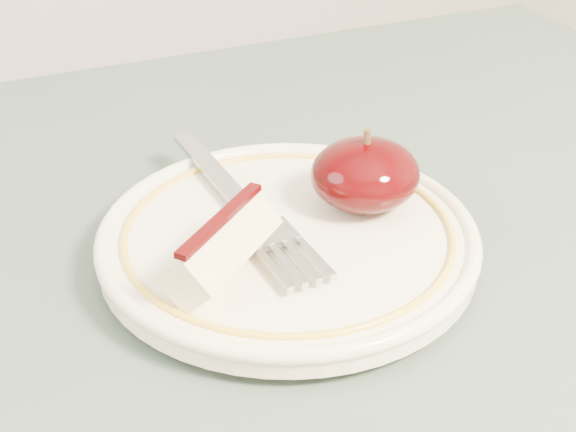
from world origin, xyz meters
name	(u,v)px	position (x,y,z in m)	size (l,w,h in m)	color
plate	(288,238)	(0.03, 0.12, 0.76)	(0.21, 0.21, 0.02)	#F2E5CB
apple_half	(365,174)	(0.09, 0.13, 0.79)	(0.06, 0.06, 0.05)	black
apple_wedge	(222,248)	(-0.01, 0.09, 0.78)	(0.08, 0.07, 0.03)	beige
fork	(241,203)	(0.02, 0.15, 0.77)	(0.03, 0.18, 0.00)	#93959B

